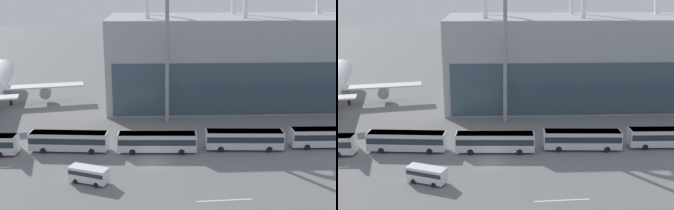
# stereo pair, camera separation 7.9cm
# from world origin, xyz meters

# --- Properties ---
(ground_plane) EXTENTS (440.00, 440.00, 0.00)m
(ground_plane) POSITION_xyz_m (0.00, 0.00, 0.00)
(ground_plane) COLOR slate
(airliner_at_gate_far) EXTENTS (30.34, 34.50, 14.23)m
(airliner_at_gate_far) POSITION_xyz_m (14.56, 45.91, 4.88)
(airliner_at_gate_far) COLOR silver
(airliner_at_gate_far) RESTS_ON ground_plane
(shuttle_bus_1) EXTENTS (12.93, 3.80, 3.25)m
(shuttle_bus_1) POSITION_xyz_m (-13.60, 5.22, 1.91)
(shuttle_bus_1) COLOR silver
(shuttle_bus_1) RESTS_ON ground_plane
(shuttle_bus_2) EXTENTS (12.85, 3.25, 3.25)m
(shuttle_bus_2) POSITION_xyz_m (0.81, 4.14, 1.91)
(shuttle_bus_2) COLOR silver
(shuttle_bus_2) RESTS_ON ground_plane
(shuttle_bus_3) EXTENTS (12.87, 3.34, 3.25)m
(shuttle_bus_3) POSITION_xyz_m (15.21, 4.64, 1.91)
(shuttle_bus_3) COLOR silver
(shuttle_bus_3) RESTS_ON ground_plane
(shuttle_bus_4) EXTENTS (12.80, 2.97, 3.25)m
(shuttle_bus_4) POSITION_xyz_m (29.62, 5.05, 1.91)
(shuttle_bus_4) COLOR silver
(shuttle_bus_4) RESTS_ON ground_plane
(service_van_foreground) EXTENTS (5.83, 3.90, 2.29)m
(service_van_foreground) POSITION_xyz_m (-8.82, -6.48, 1.35)
(service_van_foreground) COLOR silver
(service_van_foreground) RESTS_ON ground_plane
(floodlight_mast) EXTENTS (2.34, 2.34, 25.95)m
(floodlight_mast) POSITION_xyz_m (3.11, 19.33, 15.05)
(floodlight_mast) COLOR gray
(floodlight_mast) RESTS_ON ground_plane
(lane_stripe_0) EXTENTS (7.20, 0.59, 0.01)m
(lane_stripe_0) POSITION_xyz_m (9.02, -12.23, 0.00)
(lane_stripe_0) COLOR silver
(lane_stripe_0) RESTS_ON ground_plane
(lane_stripe_1) EXTENTS (8.97, 2.23, 0.01)m
(lane_stripe_1) POSITION_xyz_m (-1.23, 7.70, 0.00)
(lane_stripe_1) COLOR silver
(lane_stripe_1) RESTS_ON ground_plane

